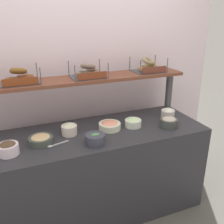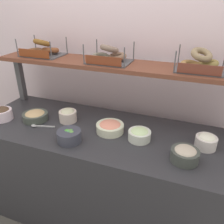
% 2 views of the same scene
% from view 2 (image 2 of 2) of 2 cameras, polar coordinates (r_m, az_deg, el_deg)
% --- Properties ---
extents(ground_plane, '(8.00, 8.00, 0.00)m').
position_cam_2_polar(ground_plane, '(2.25, -2.82, -23.32)').
color(ground_plane, '#595651').
extents(back_wall, '(3.09, 0.06, 2.40)m').
position_cam_2_polar(back_wall, '(2.03, 2.70, 11.81)').
color(back_wall, white).
rests_on(back_wall, ground_plane).
extents(deli_counter, '(1.89, 0.70, 0.85)m').
position_cam_2_polar(deli_counter, '(1.94, -3.10, -15.21)').
color(deli_counter, '#2D2D33').
rests_on(deli_counter, ground_plane).
extents(shelf_riser_left, '(0.05, 0.05, 0.40)m').
position_cam_2_polar(shelf_riser_left, '(2.27, -21.69, 7.67)').
color(shelf_riser_left, '#4C4C51').
rests_on(shelf_riser_left, deli_counter).
extents(upper_shelf, '(1.85, 0.32, 0.03)m').
position_cam_2_polar(upper_shelf, '(1.75, -0.19, 11.69)').
color(upper_shelf, brown).
rests_on(upper_shelf, shelf_riser_left).
extents(bowl_cream_cheese, '(0.13, 0.13, 0.10)m').
position_cam_2_polar(bowl_cream_cheese, '(1.59, 22.24, -6.68)').
color(bowl_cream_cheese, white).
rests_on(bowl_cream_cheese, deli_counter).
extents(bowl_tuna_salad, '(0.16, 0.16, 0.09)m').
position_cam_2_polar(bowl_tuna_salad, '(1.43, 17.58, -9.91)').
color(bowl_tuna_salad, '#414742').
rests_on(bowl_tuna_salad, deli_counter).
extents(bowl_potato_salad, '(0.13, 0.13, 0.11)m').
position_cam_2_polar(bowl_potato_salad, '(1.81, -10.86, -0.72)').
color(bowl_potato_salad, silver).
rests_on(bowl_potato_salad, deli_counter).
extents(bowl_hummus, '(0.19, 0.19, 0.07)m').
position_cam_2_polar(bowl_hummus, '(1.90, -18.47, -0.87)').
color(bowl_hummus, '#454D44').
rests_on(bowl_hummus, deli_counter).
extents(bowl_lox_spread, '(0.20, 0.20, 0.07)m').
position_cam_2_polar(bowl_lox_spread, '(1.64, -0.49, -3.74)').
color(bowl_lox_spread, '#E8ECCC').
rests_on(bowl_lox_spread, deli_counter).
extents(bowl_chocolate_spread, '(0.15, 0.15, 0.10)m').
position_cam_2_polar(bowl_chocolate_spread, '(1.99, -25.55, -0.31)').
color(bowl_chocolate_spread, white).
rests_on(bowl_chocolate_spread, deli_counter).
extents(bowl_veggie_mix, '(0.16, 0.16, 0.09)m').
position_cam_2_polar(bowl_veggie_mix, '(1.56, -10.52, -5.78)').
color(bowl_veggie_mix, '#3B3E4C').
rests_on(bowl_veggie_mix, deli_counter).
extents(bowl_scallion_spread, '(0.15, 0.15, 0.08)m').
position_cam_2_polar(bowl_scallion_spread, '(1.56, 6.80, -5.51)').
color(bowl_scallion_spread, white).
rests_on(bowl_scallion_spread, deli_counter).
extents(serving_spoon_near_plate, '(0.18, 0.06, 0.01)m').
position_cam_2_polar(serving_spoon_near_plate, '(1.80, -17.60, -3.31)').
color(serving_spoon_near_plate, '#B7B7BC').
rests_on(serving_spoon_near_plate, deli_counter).
extents(bagel_basket_cinnamon_raisin, '(0.33, 0.24, 0.15)m').
position_cam_2_polar(bagel_basket_cinnamon_raisin, '(2.04, -16.84, 14.52)').
color(bagel_basket_cinnamon_raisin, '#4C4C51').
rests_on(bagel_basket_cinnamon_raisin, upper_shelf).
extents(bagel_basket_poppy, '(0.31, 0.26, 0.14)m').
position_cam_2_polar(bagel_basket_poppy, '(1.74, -0.74, 13.68)').
color(bagel_basket_poppy, '#4C4C51').
rests_on(bagel_basket_poppy, upper_shelf).
extents(bagel_basket_everything, '(0.31, 0.25, 0.15)m').
position_cam_2_polar(bagel_basket_everything, '(1.64, 20.89, 11.18)').
color(bagel_basket_everything, '#4C4C51').
rests_on(bagel_basket_everything, upper_shelf).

